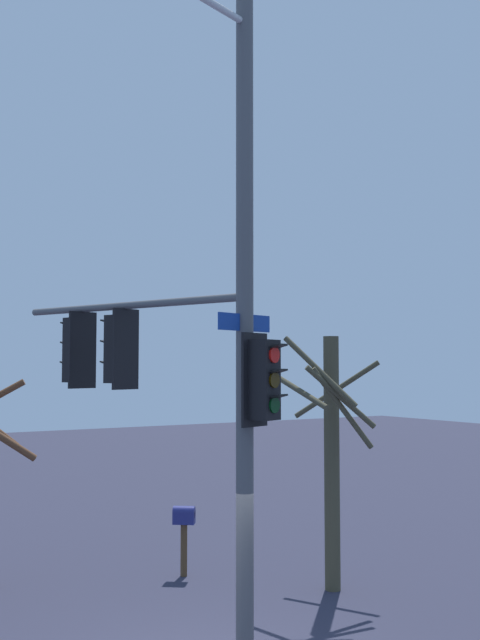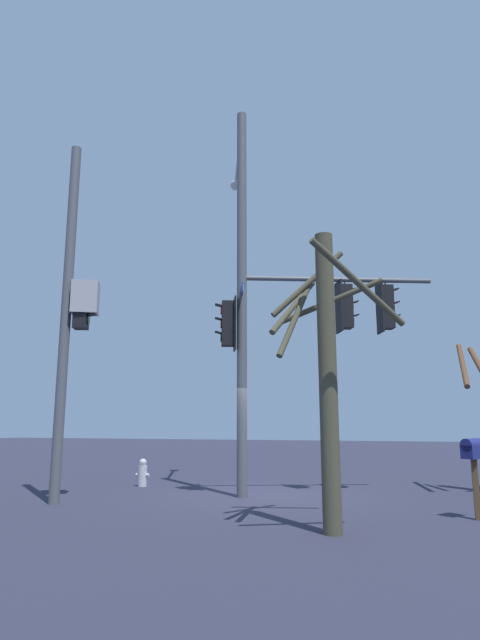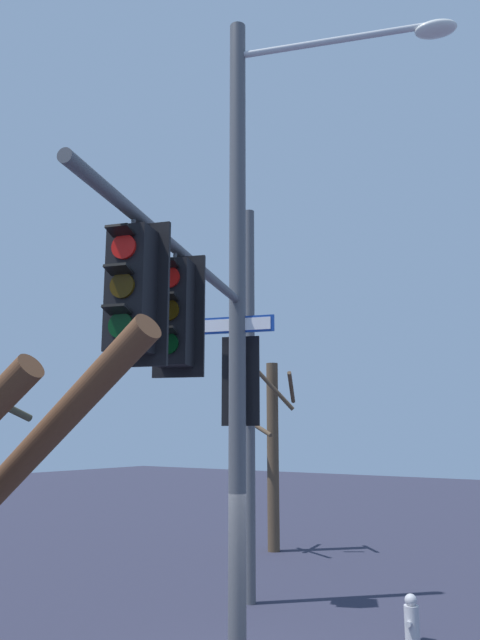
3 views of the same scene
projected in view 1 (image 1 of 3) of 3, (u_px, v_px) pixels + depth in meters
name	position (u px, v px, depth m)	size (l,w,h in m)	color
main_signal_pole_assembly	(191.00, 318.00, 10.87)	(5.84, 3.69, 9.74)	#4C4F54
mailbox	(184.00, 521.00, 15.11)	(0.46, 0.50, 1.41)	#4C3823
bare_tree_behind_pole	(331.00, 448.00, 14.24)	(2.30, 2.33, 4.84)	#43402F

